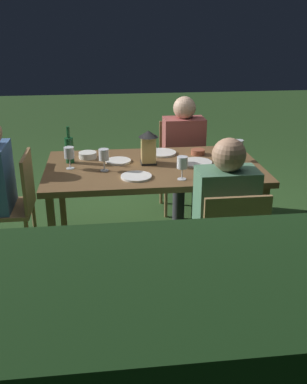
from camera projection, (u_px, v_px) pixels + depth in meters
name	position (u px, v px, depth m)	size (l,w,h in m)	color
ground_plane	(154.00, 249.00, 3.70)	(16.00, 16.00, 0.00)	#2D5123
dining_table	(154.00, 172.00, 3.44)	(1.67, 0.96, 0.75)	brown
chair_head_far	(15.00, 203.00, 3.40)	(0.40, 0.42, 0.87)	#937047
chair_side_right_a	(229.00, 246.00, 2.75)	(0.42, 0.40, 0.87)	#937047
person_in_green	(222.00, 211.00, 2.88)	(0.38, 0.47, 1.15)	#4C7A5B
chair_side_left_a	(181.00, 161.00, 4.36)	(0.42, 0.40, 0.87)	#937047
person_in_rust	(185.00, 152.00, 4.12)	(0.38, 0.47, 1.15)	#9E4C47
lantern_centerpiece	(148.00, 145.00, 3.41)	(0.15, 0.15, 0.27)	black
green_bottle_on_table	(69.00, 149.00, 3.45)	(0.07, 0.07, 0.29)	#195128
wine_glass_a	(69.00, 154.00, 3.31)	(0.08, 0.08, 0.17)	silver
wine_glass_b	(238.00, 146.00, 3.49)	(0.08, 0.08, 0.17)	silver
wine_glass_c	(104.00, 156.00, 3.26)	(0.08, 0.08, 0.17)	silver
wine_glass_d	(182.00, 164.00, 3.08)	(0.08, 0.08, 0.17)	silver
plate_a	(161.00, 153.00, 3.70)	(0.25, 0.25, 0.01)	white
plate_b	(196.00, 162.00, 3.46)	(0.25, 0.25, 0.01)	silver
plate_c	(136.00, 176.00, 3.16)	(0.22, 0.22, 0.01)	white
plate_d	(118.00, 161.00, 3.50)	(0.20, 0.20, 0.01)	white
bowl_olives	(198.00, 152.00, 3.68)	(0.12, 0.12, 0.04)	#9E5138
bowl_bread	(88.00, 155.00, 3.59)	(0.15, 0.15, 0.05)	silver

